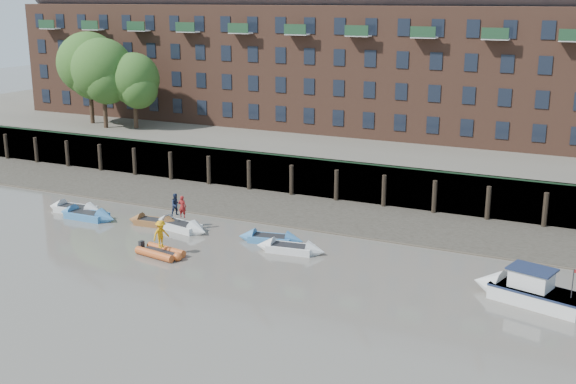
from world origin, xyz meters
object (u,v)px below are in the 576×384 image
Objects in this scene: rowboat_0 at (76,209)px; person_rower_b at (176,205)px; person_rower_a at (182,207)px; rowboat_4 at (271,239)px; rowboat_3 at (180,226)px; rowboat_2 at (154,222)px; rowboat_5 at (290,249)px; person_rib_crew at (161,234)px; rowboat_1 at (87,215)px; rib_tender at (162,252)px; motor_launch at (519,288)px.

rowboat_0 is 3.10× the size of person_rower_b.
rowboat_4 is at bearing 174.02° from person_rower_a.
person_rower_b is at bearing 168.71° from rowboat_3.
person_rower_b is (-7.39, -0.25, 1.53)m from rowboat_4.
rowboat_2 is at bearing 129.35° from person_rower_b.
rowboat_5 is (11.32, -0.87, 0.02)m from rowboat_2.
person_rib_crew is at bearing -27.37° from rowboat_0.
person_rower_a reaches higher than person_rib_crew.
person_rib_crew is at bearing 99.01° from person_rower_a.
rowboat_5 is at bearing -59.25° from person_rower_b.
person_rower_b reaches higher than rowboat_0.
person_rower_a is at bearing -69.07° from person_rower_b.
person_rower_a is at bearing 5.05° from rowboat_1.
rowboat_3 is at bearing -4.25° from rowboat_0.
rowboat_0 is 9.36m from person_rower_b.
person_rower_a reaches higher than rib_tender.
person_rib_crew is (-0.07, 0.09, 1.19)m from rib_tender.
person_rib_crew is at bearing 22.03° from motor_launch.
rowboat_1 reaches higher than rowboat_3.
rowboat_5 is 2.96× the size of person_rower_b.
rowboat_1 is 10.59m from person_rib_crew.
rib_tender is (2.01, -5.06, -0.00)m from rowboat_3.
rib_tender is at bearing -143.29° from rowboat_4.
motor_launch is at bearing -59.14° from person_rower_b.
rib_tender is at bearing -57.52° from rowboat_3.
rowboat_4 reaches higher than rowboat_2.
rowboat_0 is 1.47× the size of rib_tender.
person_rower_a is at bearing -4.43° from rowboat_0.
person_rower_b reaches higher than rowboat_2.
rowboat_3 is 23.68m from motor_launch.
motor_launch reaches higher than rib_tender.
person_rib_crew is (1.95, -4.97, 1.19)m from rowboat_3.
rowboat_0 is at bearing -10.32° from person_rower_a.
rowboat_0 is at bearing 175.25° from rowboat_2.
motor_launch is at bearing -13.11° from rowboat_5.
person_rower_a is at bearing 172.89° from rowboat_4.
rowboat_4 is at bearing -2.43° from rowboat_2.
person_rib_crew is at bearing -157.20° from rowboat_5.
rowboat_0 is 3.16× the size of person_rower_a.
person_rower_b is (9.23, 0.06, 1.51)m from rowboat_0.
person_rib_crew reaches higher than rib_tender.
rowboat_4 is 2.38m from rowboat_5.
rowboat_0 is 1.07× the size of rowboat_4.
motor_launch is at bearing 16.91° from rib_tender.
motor_launch is 23.42m from person_rower_a.
rowboat_3 is at bearing -5.97° from rowboat_2.
rowboat_4 is 0.98× the size of rowboat_5.
motor_launch reaches higher than rowboat_4.
person_rib_crew is at bearing -23.78° from rowboat_1.
rowboat_4 is 2.96× the size of person_rower_a.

